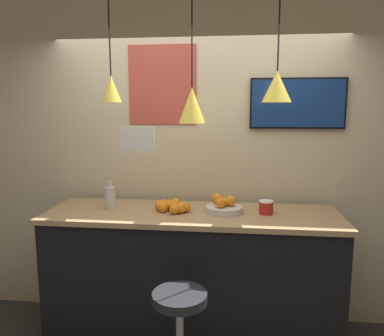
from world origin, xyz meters
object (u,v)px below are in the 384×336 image
object	(u,v)px
fruit_bowl	(224,206)
spread_jar	(266,207)
mounted_tv	(297,103)
juice_bottle	(110,197)
bar_stool	(180,327)

from	to	relation	value
fruit_bowl	spread_jar	world-z (taller)	fruit_bowl
mounted_tv	juice_bottle	bearing A→B (deg)	-165.22
bar_stool	spread_jar	bearing A→B (deg)	48.18
juice_bottle	fruit_bowl	bearing A→B (deg)	0.29
fruit_bowl	juice_bottle	xyz separation A→B (m)	(-0.91, -0.00, 0.05)
bar_stool	juice_bottle	xyz separation A→B (m)	(-0.66, 0.65, 0.68)
juice_bottle	mounted_tv	xyz separation A→B (m)	(1.50, 0.40, 0.75)
juice_bottle	mounted_tv	distance (m)	1.73
fruit_bowl	mounted_tv	xyz separation A→B (m)	(0.59, 0.39, 0.80)
juice_bottle	bar_stool	bearing A→B (deg)	-44.42
fruit_bowl	mounted_tv	bearing A→B (deg)	33.62
bar_stool	fruit_bowl	bearing A→B (deg)	68.74
bar_stool	fruit_bowl	size ratio (longest dim) A/B	2.61
spread_jar	mounted_tv	distance (m)	0.92
juice_bottle	spread_jar	bearing A→B (deg)	0.00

